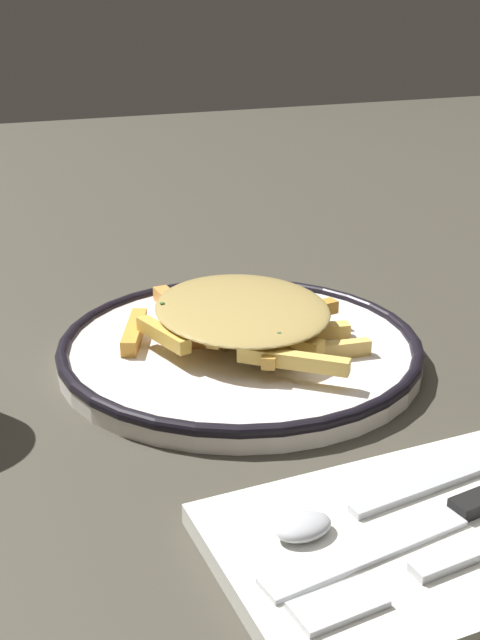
% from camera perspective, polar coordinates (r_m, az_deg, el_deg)
% --- Properties ---
extents(ground_plane, '(2.60, 2.60, 0.00)m').
position_cam_1_polar(ground_plane, '(0.65, 0.00, -2.83)').
color(ground_plane, '#3C392E').
extents(plate, '(0.29, 0.29, 0.02)m').
position_cam_1_polar(plate, '(0.65, 0.00, -1.99)').
color(plate, white).
rests_on(plate, ground_plane).
extents(fries_heap, '(0.23, 0.18, 0.03)m').
position_cam_1_polar(fries_heap, '(0.64, 0.26, 0.32)').
color(fries_heap, gold).
rests_on(fries_heap, plate).
extents(napkin, '(0.15, 0.23, 0.01)m').
position_cam_1_polar(napkin, '(0.46, 13.32, -14.42)').
color(napkin, white).
rests_on(napkin, ground_plane).
extents(fork, '(0.03, 0.18, 0.00)m').
position_cam_1_polar(fork, '(0.43, 14.31, -16.00)').
color(fork, silver).
rests_on(fork, napkin).
extents(knife, '(0.04, 0.21, 0.01)m').
position_cam_1_polar(knife, '(0.47, 15.17, -12.70)').
color(knife, black).
rests_on(knife, napkin).
extents(spoon, '(0.03, 0.15, 0.01)m').
position_cam_1_polar(spoon, '(0.45, 8.01, -12.97)').
color(spoon, silver).
rests_on(spoon, napkin).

